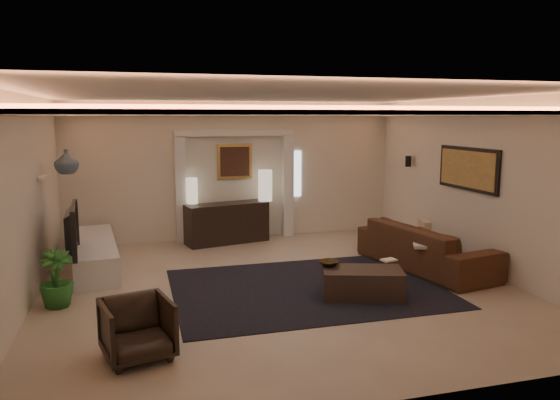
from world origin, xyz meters
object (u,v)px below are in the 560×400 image
object	(u,v)px
coffee_table	(362,283)
armchair	(137,329)
console	(227,224)
sofa	(426,247)

from	to	relation	value
coffee_table	armchair	size ratio (longest dim) A/B	1.58
console	sofa	xyz separation A→B (m)	(2.96, -2.80, -0.02)
armchair	console	bearing A→B (deg)	55.84
sofa	armchair	xyz separation A→B (m)	(-4.80, -2.24, -0.05)
sofa	coffee_table	bearing A→B (deg)	112.53
armchair	coffee_table	bearing A→B (deg)	6.26
console	coffee_table	bearing A→B (deg)	-84.23
console	armchair	xyz separation A→B (m)	(-1.85, -5.04, -0.07)
sofa	armchair	distance (m)	5.30
console	armchair	world-z (taller)	console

